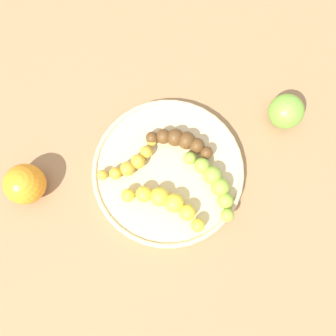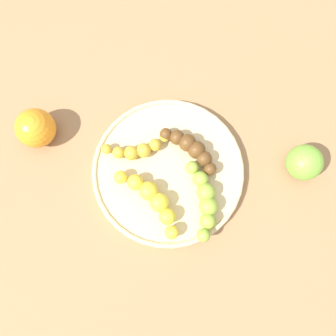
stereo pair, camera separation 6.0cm
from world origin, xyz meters
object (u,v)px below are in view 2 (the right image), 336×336
at_px(fruit_bowl, 168,171).
at_px(banana_green, 205,200).
at_px(orange_fruit, 36,128).
at_px(apple_green, 304,162).
at_px(banana_spotted, 137,149).
at_px(banana_yellow, 152,199).
at_px(banana_overripe, 191,148).

height_order(fruit_bowl, banana_green, banana_green).
height_order(orange_fruit, apple_green, orange_fruit).
relative_size(banana_spotted, orange_fruit, 1.74).
xyz_separation_m(banana_yellow, orange_fruit, (-0.18, 0.19, 0.00)).
bearing_deg(fruit_bowl, orange_fruit, 147.67).
distance_m(banana_green, orange_fruit, 0.35).
distance_m(fruit_bowl, apple_green, 0.26).
distance_m(banana_spotted, banana_yellow, 0.10).
relative_size(banana_overripe, apple_green, 1.65).
height_order(banana_spotted, banana_overripe, banana_overripe).
xyz_separation_m(banana_spotted, banana_overripe, (0.10, -0.02, 0.00)).
relative_size(banana_spotted, banana_yellow, 0.90).
xyz_separation_m(fruit_bowl, orange_fruit, (-0.22, 0.14, 0.03)).
height_order(banana_yellow, orange_fruit, orange_fruit).
distance_m(banana_green, banana_overripe, 0.10).
xyz_separation_m(banana_green, orange_fruit, (-0.27, 0.22, 0.00)).
xyz_separation_m(banana_yellow, banana_green, (0.09, -0.03, -0.00)).
distance_m(banana_spotted, apple_green, 0.32).
bearing_deg(apple_green, banana_green, -174.67).
xyz_separation_m(orange_fruit, apple_green, (0.48, -0.20, -0.00)).
bearing_deg(banana_overripe, orange_fruit, 122.15).
xyz_separation_m(fruit_bowl, apple_green, (0.25, -0.06, 0.02)).
bearing_deg(banana_overripe, banana_spotted, 130.65).
relative_size(banana_yellow, banana_overripe, 1.31).
distance_m(fruit_bowl, banana_overripe, 0.06).
xyz_separation_m(banana_overripe, apple_green, (0.20, -0.08, -0.00)).
bearing_deg(banana_yellow, orange_fruit, 105.41).
xyz_separation_m(banana_spotted, orange_fruit, (-0.18, 0.09, 0.00)).
distance_m(fruit_bowl, banana_yellow, 0.07).
bearing_deg(banana_spotted, orange_fruit, -114.05).
height_order(banana_spotted, banana_yellow, banana_yellow).
bearing_deg(fruit_bowl, banana_overripe, 27.58).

